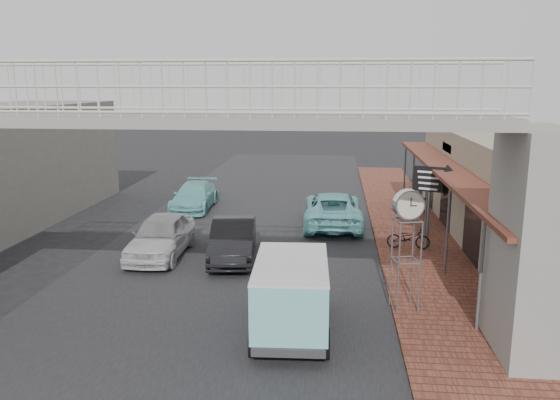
% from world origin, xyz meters
% --- Properties ---
extents(ground, '(120.00, 120.00, 0.00)m').
position_xyz_m(ground, '(0.00, 0.00, 0.00)').
color(ground, black).
rests_on(ground, ground).
extents(road_strip, '(10.00, 60.00, 0.01)m').
position_xyz_m(road_strip, '(0.00, 0.00, 0.01)').
color(road_strip, black).
rests_on(road_strip, ground).
extents(sidewalk, '(3.00, 40.00, 0.10)m').
position_xyz_m(sidewalk, '(6.50, 3.00, 0.05)').
color(sidewalk, brown).
rests_on(sidewalk, ground).
extents(shophouse_row, '(7.20, 18.00, 4.00)m').
position_xyz_m(shophouse_row, '(10.97, 4.00, 2.01)').
color(shophouse_row, gray).
rests_on(shophouse_row, ground).
extents(footbridge, '(16.40, 2.40, 6.34)m').
position_xyz_m(footbridge, '(0.00, -4.00, 3.18)').
color(footbridge, gray).
rests_on(footbridge, ground).
extents(white_hatchback, '(1.80, 4.28, 1.45)m').
position_xyz_m(white_hatchback, '(-2.56, 2.14, 0.72)').
color(white_hatchback, silver).
rests_on(white_hatchback, ground).
extents(dark_sedan, '(1.90, 4.23, 1.35)m').
position_xyz_m(dark_sedan, '(0.00, 2.07, 0.67)').
color(dark_sedan, black).
rests_on(dark_sedan, ground).
extents(angkot_curb, '(2.50, 5.19, 1.42)m').
position_xyz_m(angkot_curb, '(3.36, 6.94, 0.71)').
color(angkot_curb, '#74C5C9').
rests_on(angkot_curb, ground).
extents(angkot_far, '(1.93, 4.37, 1.25)m').
position_xyz_m(angkot_far, '(-3.28, 9.37, 0.62)').
color(angkot_far, '#6FC0C2').
rests_on(angkot_far, ground).
extents(angkot_van, '(1.91, 3.88, 1.86)m').
position_xyz_m(angkot_van, '(2.45, -3.40, 1.18)').
color(angkot_van, black).
rests_on(angkot_van, ground).
extents(motorcycle_near, '(1.55, 0.63, 0.79)m').
position_xyz_m(motorcycle_near, '(6.09, 3.55, 0.50)').
color(motorcycle_near, black).
rests_on(motorcycle_near, sidewalk).
extents(motorcycle_far, '(1.82, 0.68, 1.07)m').
position_xyz_m(motorcycle_far, '(6.93, 9.29, 0.63)').
color(motorcycle_far, black).
rests_on(motorcycle_far, sidewalk).
extents(street_clock, '(0.82, 0.74, 3.19)m').
position_xyz_m(street_clock, '(5.30, -1.87, 2.75)').
color(street_clock, '#59595B').
rests_on(street_clock, sidewalk).
extents(arrow_sign, '(1.84, 1.25, 3.05)m').
position_xyz_m(arrow_sign, '(7.46, 3.49, 2.57)').
color(arrow_sign, '#59595B').
rests_on(arrow_sign, sidewalk).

